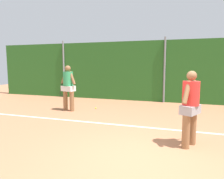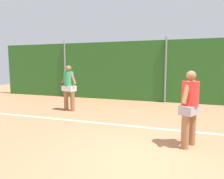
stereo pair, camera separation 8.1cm
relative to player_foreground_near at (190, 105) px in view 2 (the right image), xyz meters
name	(u,v)px [view 2 (the right image)]	position (x,y,z in m)	size (l,w,h in m)	color
ground_plane	(152,130)	(-1.00, 1.03, -1.02)	(31.38, 31.38, 0.00)	#B2704C
hedge_fence_backdrop	(166,71)	(-1.00, 6.01, 0.59)	(20.39, 0.25, 3.21)	#286023
fence_post_left	(65,69)	(-6.88, 5.84, 0.67)	(0.10, 0.10, 3.37)	gray
fence_post_center	(166,70)	(-1.00, 5.84, 0.67)	(0.10, 0.10, 3.37)	gray
court_baseline_paint	(153,128)	(-1.00, 1.17, -1.02)	(14.90, 0.10, 0.01)	white
player_foreground_near	(190,105)	(0.00, 0.00, 0.00)	(0.52, 0.78, 1.82)	#8C603D
player_midcourt	(69,86)	(-4.73, 2.57, 0.06)	(0.86, 0.46, 1.92)	#8C603D
tennis_ball_1	(96,108)	(-3.76, 3.25, -0.99)	(0.07, 0.07, 0.07)	#CCDB33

